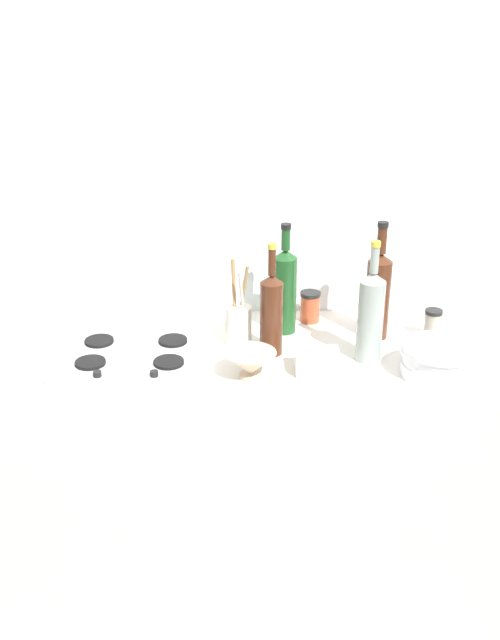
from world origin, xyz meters
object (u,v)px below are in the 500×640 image
Objects in this scene: wine_bottle_rightmost at (271,313)px; utensil_crock at (238,323)px; wine_bottle_leftmost at (371,315)px; condiment_jar_rear at (310,307)px; wine_bottle_mid_left at (285,289)px; stovetop_hob at (133,356)px; plate_stack at (439,360)px; butter_dish at (317,361)px; mixing_bowl at (251,364)px; wine_bottle_mid_right at (378,293)px; condiment_jar_front at (433,323)px.

utensil_crock is (-0.10, 0.07, -0.07)m from wine_bottle_rightmost.
wine_bottle_leftmost is 0.34m from condiment_jar_rear.
wine_bottle_mid_left is 0.20m from utensil_crock.
condiment_jar_rear reaches higher than stovetop_hob.
butter_dish is (-0.35, 0.02, -0.01)m from plate_stack.
wine_bottle_mid_left is at bearing 70.42° from mixing_bowl.
wine_bottle_mid_right is 0.26m from condiment_jar_rear.
utensil_crock reaches higher than condiment_jar_front.
stovetop_hob is 1.20× the size of wine_bottle_mid_right.
condiment_jar_rear is at bearing 117.50° from wine_bottle_leftmost.
stovetop_hob is 2.05× the size of plate_stack.
wine_bottle_mid_right reaches higher than wine_bottle_rightmost.
condiment_jar_front is at bearing 33.78° from wine_bottle_leftmost.
utensil_crock is at bearing 163.24° from wine_bottle_leftmost.
wine_bottle_mid_right reaches higher than utensil_crock.
condiment_jar_front is (0.18, -0.01, -0.10)m from wine_bottle_mid_right.
plate_stack is 0.60× the size of wine_bottle_leftmost.
utensil_crock reaches higher than plate_stack.
stovetop_hob is 0.44m from wine_bottle_rightmost.
condiment_jar_rear is (0.21, 0.40, 0.01)m from mixing_bowl.
stovetop_hob is 0.38m from mixing_bowl.
wine_bottle_mid_left reaches higher than mixing_bowl.
condiment_jar_front is (0.40, 0.23, 0.02)m from butter_dish.
wine_bottle_rightmost is 0.55m from condiment_jar_front.
plate_stack is at bearing -3.95° from butter_dish.
utensil_crock is at bearing 145.25° from wine_bottle_rightmost.
wine_bottle_mid_right reaches higher than plate_stack.
wine_bottle_leftmost reaches higher than stovetop_hob.
butter_dish is 0.37m from condiment_jar_rear.
stovetop_hob is 3.08× the size of mixing_bowl.
condiment_jar_rear is (-0.39, 0.13, 0.01)m from condiment_jar_front.
wine_bottle_rightmost is at bearing 170.54° from wine_bottle_leftmost.
wine_bottle_mid_right is 4.02× the size of condiment_jar_front.
utensil_crock is at bearing 140.23° from butter_dish.
utensil_crock is at bearing -144.75° from condiment_jar_rear.
butter_dish is at bearing -155.32° from wine_bottle_leftmost.
wine_bottle_mid_right is at bearing -31.73° from condiment_jar_rear.
plate_stack is 0.32m from wine_bottle_mid_right.
utensil_crock is at bearing 19.10° from stovetop_hob.
butter_dish is at bearing -91.72° from condiment_jar_rear.
butter_dish is (0.20, 0.03, -0.01)m from mixing_bowl.
stovetop_hob is 0.56m from butter_dish.
wine_bottle_mid_right is (0.77, 0.16, 0.14)m from stovetop_hob.
plate_stack is 0.55m from wine_bottle_mid_left.
condiment_jar_front is 0.91× the size of condiment_jar_rear.
wine_bottle_mid_left is at bearing 105.90° from butter_dish.
mixing_bowl is 0.65m from condiment_jar_front.
mixing_bowl is 1.16× the size of butter_dish.
wine_bottle_mid_right reaches higher than wine_bottle_leftmost.
wine_bottle_rightmost is at bearing 163.00° from plate_stack.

